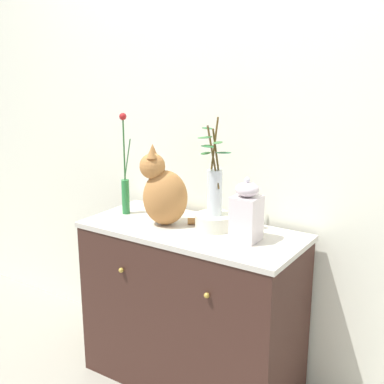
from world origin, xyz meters
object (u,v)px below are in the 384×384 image
object	(u,v)px
sideboard	(192,306)
vase_slim_green	(125,183)
vase_glass_clear	(214,186)
jar_lidded_porcelain	(247,213)
cat_sitting	(164,193)
bowl_porcelain	(214,222)

from	to	relation	value
sideboard	vase_slim_green	distance (m)	0.70
vase_glass_clear	jar_lidded_porcelain	size ratio (longest dim) A/B	1.57
cat_sitting	vase_glass_clear	size ratio (longest dim) A/B	0.91
sideboard	bowl_porcelain	size ratio (longest dim) A/B	5.82
cat_sitting	jar_lidded_porcelain	distance (m)	0.44
sideboard	vase_slim_green	bearing A→B (deg)	178.25
vase_slim_green	jar_lidded_porcelain	size ratio (longest dim) A/B	1.79
cat_sitting	vase_slim_green	world-z (taller)	vase_slim_green
bowl_porcelain	jar_lidded_porcelain	world-z (taller)	jar_lidded_porcelain
sideboard	cat_sitting	xyz separation A→B (m)	(-0.15, -0.02, 0.57)
vase_slim_green	jar_lidded_porcelain	distance (m)	0.70
jar_lidded_porcelain	vase_glass_clear	bearing A→B (deg)	164.72
vase_slim_green	jar_lidded_porcelain	world-z (taller)	vase_slim_green
sideboard	vase_slim_green	xyz separation A→B (m)	(-0.42, 0.01, 0.57)
vase_slim_green	bowl_porcelain	world-z (taller)	vase_slim_green
cat_sitting	jar_lidded_porcelain	bearing A→B (deg)	2.92
cat_sitting	jar_lidded_porcelain	size ratio (longest dim) A/B	1.44
vase_glass_clear	jar_lidded_porcelain	xyz separation A→B (m)	(0.20, -0.05, -0.08)
bowl_porcelain	vase_glass_clear	xyz separation A→B (m)	(-0.00, -0.00, 0.17)
sideboard	bowl_porcelain	distance (m)	0.45
vase_glass_clear	jar_lidded_porcelain	distance (m)	0.22
vase_slim_green	vase_glass_clear	distance (m)	0.51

